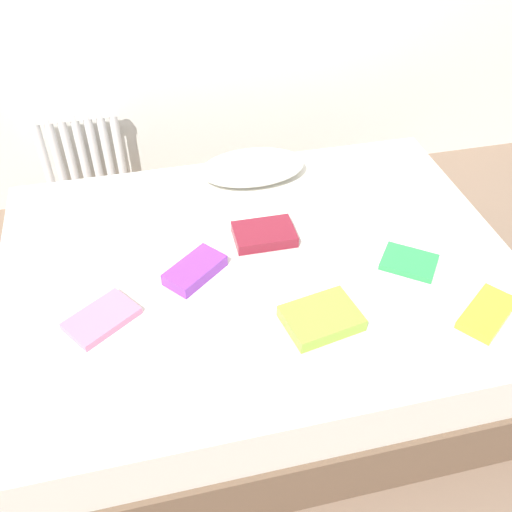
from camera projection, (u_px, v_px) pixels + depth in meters
name	position (u px, v px, depth m)	size (l,w,h in m)	color
ground_plane	(259.00, 344.00, 2.51)	(8.00, 8.00, 0.00)	#7F6651
bed	(259.00, 306.00, 2.35)	(2.00, 1.50, 0.50)	brown
radiator	(82.00, 154.00, 3.03)	(0.43, 0.04, 0.49)	white
pillow	(253.00, 167.00, 2.56)	(0.48, 0.27, 0.12)	white
textbook_yellow	(487.00, 313.00, 1.95)	(0.24, 0.12, 0.03)	yellow
textbook_lime	(321.00, 318.00, 1.93)	(0.25, 0.19, 0.05)	#8CC638
textbook_maroon	(264.00, 234.00, 2.26)	(0.24, 0.17, 0.05)	maroon
textbook_white	(396.00, 209.00, 2.38)	(0.21, 0.12, 0.05)	white
textbook_green	(409.00, 262.00, 2.16)	(0.20, 0.15, 0.02)	green
textbook_purple	(195.00, 270.00, 2.10)	(0.23, 0.12, 0.05)	purple
textbook_pink	(102.00, 318.00, 1.94)	(0.23, 0.15, 0.03)	pink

